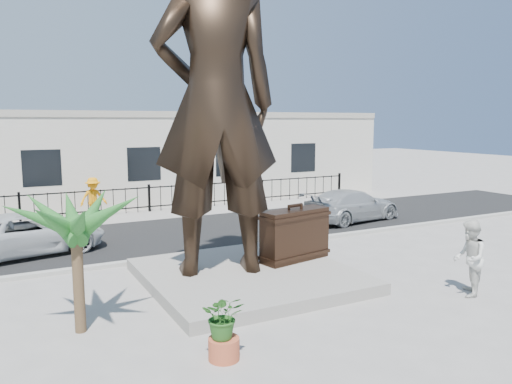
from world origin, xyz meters
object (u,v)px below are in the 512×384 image
car_white (26,234)px  statue (216,102)px  suitcase (295,235)px  tourist (469,258)px

car_white → statue: bearing=-152.8°
suitcase → tourist: 4.57m
tourist → suitcase: bearing=-98.1°
tourist → car_white: (-9.32, 9.10, -0.25)m
tourist → statue: bearing=-80.6°
statue → suitcase: (2.36, -0.06, -3.66)m
tourist → car_white: size_ratio=0.39×
statue → car_white: bearing=-37.9°
statue → car_white: size_ratio=1.83×
suitcase → car_white: bearing=129.8°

